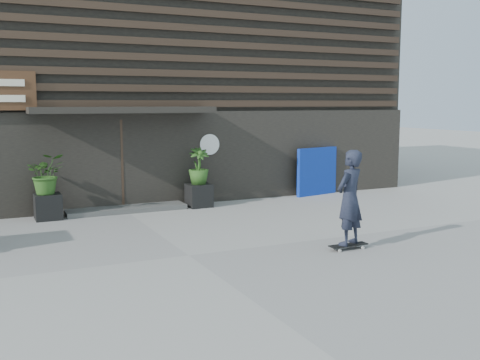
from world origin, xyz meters
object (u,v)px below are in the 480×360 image
skateboarder (350,198)px  planter_pot_right (199,195)px  planter_pot_left (48,207)px  blue_tarp (317,171)px

skateboarder → planter_pot_right: bearing=100.2°
planter_pot_right → skateboarder: size_ratio=0.32×
planter_pot_left → planter_pot_right: bearing=0.0°
planter_pot_left → blue_tarp: (7.66, 0.30, 0.40)m
planter_pot_left → skateboarder: 7.14m
planter_pot_left → planter_pot_right: same height
blue_tarp → skateboarder: 6.30m
blue_tarp → skateboarder: bearing=-129.5°
planter_pot_left → skateboarder: size_ratio=0.32×
blue_tarp → planter_pot_right: bearing=172.5°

